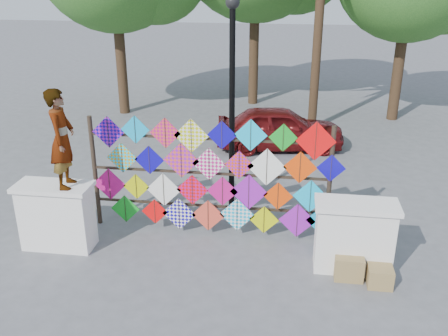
{
  "coord_description": "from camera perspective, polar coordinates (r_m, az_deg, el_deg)",
  "views": [
    {
      "loc": [
        1.53,
        -7.94,
        4.95
      ],
      "look_at": [
        0.33,
        0.6,
        1.46
      ],
      "focal_mm": 40.0,
      "sensor_mm": 36.0,
      "label": 1
    }
  ],
  "objects": [
    {
      "name": "kite_rack",
      "position": [
        9.55,
        -1.18,
        -1.03
      ],
      "size": [
        4.91,
        0.24,
        2.39
      ],
      "color": "#2F241A",
      "rests_on": "ground"
    },
    {
      "name": "sedan",
      "position": [
        14.52,
        6.43,
        4.57
      ],
      "size": [
        3.82,
        2.0,
        1.24
      ],
      "primitive_type": "imported",
      "rotation": [
        0.0,
        0.0,
        1.72
      ],
      "color": "maroon",
      "rests_on": "ground"
    },
    {
      "name": "ground",
      "position": [
        9.48,
        -2.51,
        -9.45
      ],
      "size": [
        80.0,
        80.0,
        0.0
      ],
      "primitive_type": "plane",
      "color": "slate",
      "rests_on": "ground"
    },
    {
      "name": "cardboard_box_far",
      "position": [
        8.86,
        17.38,
        -11.73
      ],
      "size": [
        0.41,
        0.37,
        0.34
      ],
      "primitive_type": "cube",
      "color": "olive",
      "rests_on": "ground"
    },
    {
      "name": "parapet_left",
      "position": [
        9.81,
        -18.57,
        -5.19
      ],
      "size": [
        1.4,
        0.65,
        1.28
      ],
      "color": "white",
      "rests_on": "ground"
    },
    {
      "name": "vendor_woman",
      "position": [
        9.12,
        -18.05,
        3.19
      ],
      "size": [
        0.52,
        0.71,
        1.78
      ],
      "primitive_type": "imported",
      "rotation": [
        0.0,
        0.0,
        1.72
      ],
      "color": "#99999E",
      "rests_on": "parapet_left"
    },
    {
      "name": "cardboard_box_near",
      "position": [
        8.92,
        14.05,
        -10.79
      ],
      "size": [
        0.48,
        0.43,
        0.43
      ],
      "primitive_type": "cube",
      "color": "olive",
      "rests_on": "ground"
    },
    {
      "name": "lamppost",
      "position": [
        10.27,
        0.93,
        9.34
      ],
      "size": [
        0.28,
        0.28,
        4.46
      ],
      "color": "black",
      "rests_on": "ground"
    },
    {
      "name": "parapet_right",
      "position": [
        8.93,
        14.62,
        -7.52
      ],
      "size": [
        1.4,
        0.65,
        1.28
      ],
      "color": "white",
      "rests_on": "ground"
    }
  ]
}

